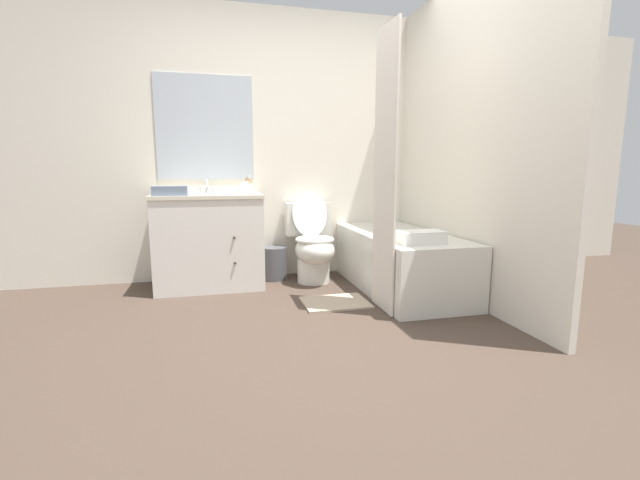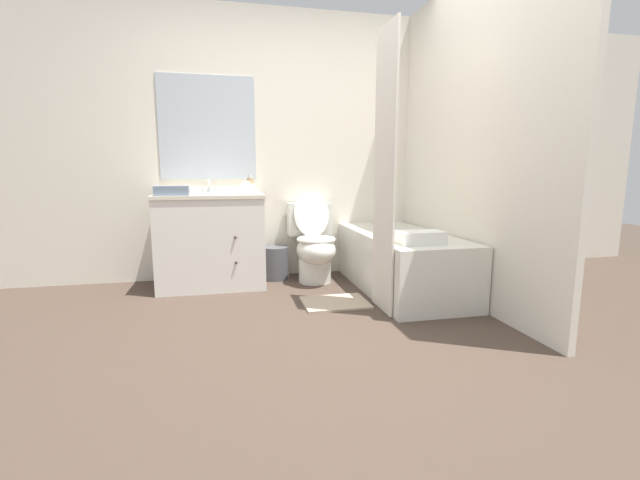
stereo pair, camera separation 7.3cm
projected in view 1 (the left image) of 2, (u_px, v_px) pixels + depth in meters
ground_plane at (337, 341)px, 2.59m from camera, size 14.00×14.00×0.00m
wall_back at (285, 146)px, 4.10m from camera, size 8.00×0.06×2.50m
wall_right at (451, 143)px, 3.53m from camera, size 0.05×2.77×2.50m
vanity_cabinet at (209, 240)px, 3.76m from camera, size 0.93×0.61×0.82m
sink_faucet at (207, 189)px, 3.86m from camera, size 0.14×0.12×0.12m
toilet at (312, 244)px, 3.95m from camera, size 0.42×0.63×0.83m
bathtub at (400, 261)px, 3.70m from camera, size 0.69×1.55×0.49m
shower_curtain at (385, 173)px, 3.03m from camera, size 0.02×0.39×2.00m
wastebasket at (274, 263)px, 4.04m from camera, size 0.24×0.24×0.31m
tissue_box at (246, 189)px, 3.72m from camera, size 0.12×0.13×0.11m
soap_dispenser at (249, 185)px, 3.76m from camera, size 0.06×0.06×0.17m
hand_towel_folded at (170, 191)px, 3.43m from camera, size 0.27×0.13×0.08m
bath_towel_folded at (421, 237)px, 3.13m from camera, size 0.33×0.19×0.09m
bath_mat at (335, 302)px, 3.32m from camera, size 0.50×0.39×0.02m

